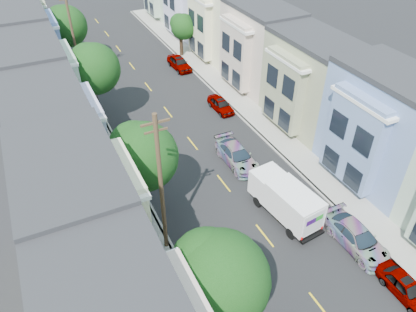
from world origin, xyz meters
TOP-DOWN VIEW (x-y plane):
  - ground at (0.00, 0.00)m, footprint 160.00×160.00m
  - road_slab at (0.00, 15.00)m, footprint 12.00×70.00m
  - curb_left at (-6.05, 15.00)m, footprint 0.30×70.00m
  - curb_right at (6.05, 15.00)m, footprint 0.30×70.00m
  - sidewalk_left at (-7.35, 15.00)m, footprint 2.60×70.00m
  - sidewalk_right at (7.35, 15.00)m, footprint 2.60×70.00m
  - centerline at (0.00, 15.00)m, footprint 0.12×70.00m
  - townhouse_row_left at (-11.15, 15.00)m, footprint 5.00×70.00m
  - townhouse_row_right at (11.15, 15.00)m, footprint 5.00×70.00m
  - tree_b at (-6.30, -5.21)m, footprint 4.70×4.70m
  - tree_c at (-6.30, 5.71)m, footprint 4.70×4.70m
  - tree_d at (-6.30, 18.84)m, footprint 4.53×4.53m
  - tree_e at (-6.30, 33.15)m, footprint 4.70×4.70m
  - tree_far_r at (6.90, 30.20)m, footprint 3.10×3.10m
  - utility_pole_near at (-6.30, 2.00)m, footprint 1.60×0.26m
  - utility_pole_far at (-6.30, 28.00)m, footprint 1.60×0.26m
  - fedex_truck at (2.23, 1.11)m, footprint 2.18×5.67m
  - lead_sedan at (2.17, 7.87)m, footprint 2.08×4.92m
  - parked_left_c at (-4.90, -1.04)m, footprint 1.64×4.16m
  - parked_left_d at (-4.90, 13.12)m, footprint 2.64×5.08m
  - parked_right_a at (4.90, -7.35)m, footprint 1.54×3.89m
  - parked_right_b at (4.90, -3.28)m, footprint 2.05×4.86m
  - parked_right_c at (4.90, 16.07)m, footprint 1.58×3.90m
  - parked_right_d at (4.90, 26.82)m, footprint 1.90×4.52m

SIDE VIEW (x-z plane):
  - ground at x=0.00m, z-range 0.00..0.00m
  - centerline at x=0.00m, z-range -0.01..0.01m
  - townhouse_row_left at x=-11.15m, z-range -4.25..4.25m
  - townhouse_row_right at x=11.15m, z-range -4.25..4.25m
  - road_slab at x=0.00m, z-range 0.00..0.02m
  - curb_left at x=-6.05m, z-range 0.00..0.15m
  - curb_right at x=6.05m, z-range 0.00..0.15m
  - sidewalk_left at x=-7.35m, z-range 0.00..0.15m
  - sidewalk_right at x=7.35m, z-range 0.00..0.15m
  - parked_right_c at x=4.90m, z-range 0.00..1.25m
  - parked_right_a at x=4.90m, z-range 0.00..1.26m
  - parked_left_c at x=-4.90m, z-range 0.00..1.37m
  - parked_left_d at x=-4.90m, z-range 0.00..1.37m
  - parked_right_d at x=4.90m, z-range 0.00..1.44m
  - parked_right_b at x=4.90m, z-range 0.00..1.46m
  - lead_sedan at x=2.17m, z-range 0.00..1.47m
  - fedex_truck at x=2.23m, z-range 0.16..2.88m
  - tree_far_r at x=6.90m, z-range 1.02..6.25m
  - tree_e at x=-6.30m, z-range 1.22..8.39m
  - tree_c at x=-6.30m, z-range 1.24..8.44m
  - utility_pole_near at x=-6.30m, z-range 0.15..10.15m
  - utility_pole_far at x=-6.30m, z-range 0.15..10.15m
  - tree_b at x=-6.30m, z-range 1.47..9.17m
  - tree_d at x=-6.30m, z-range 1.61..9.41m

